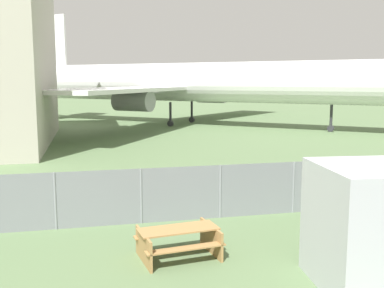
# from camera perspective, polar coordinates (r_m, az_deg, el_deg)

# --- Properties ---
(perimeter_fence) EXTENTS (56.07, 0.07, 1.73)m
(perimeter_fence) POSITION_cam_1_polar(r_m,az_deg,el_deg) (14.52, 3.62, -6.04)
(perimeter_fence) COLOR gray
(perimeter_fence) RESTS_ON ground
(airplane) EXTENTS (38.68, 33.60, 11.77)m
(airplane) POSITION_cam_1_polar(r_m,az_deg,el_deg) (44.35, 0.32, 7.79)
(airplane) COLOR white
(airplane) RESTS_ON ground
(picnic_bench_near_cabin) EXTENTS (2.15, 1.65, 0.76)m
(picnic_bench_near_cabin) POSITION_cam_1_polar(r_m,az_deg,el_deg) (11.45, -1.75, -11.96)
(picnic_bench_near_cabin) COLOR #A37A47
(picnic_bench_near_cabin) RESTS_ON ground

